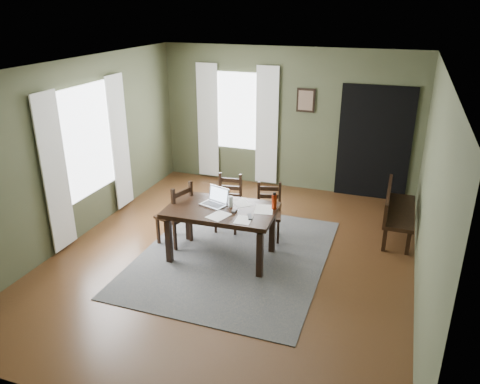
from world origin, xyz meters
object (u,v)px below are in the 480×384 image
at_px(dining_table, 221,214).
at_px(laptop, 216,200).
at_px(bench, 395,208).
at_px(chair_back_right, 269,212).
at_px(chair_end, 176,215).
at_px(chair_back_left, 229,204).
at_px(water_bottle, 274,201).

distance_m(dining_table, laptop, 0.23).
bearing_deg(bench, chair_back_right, 112.20).
bearing_deg(laptop, chair_end, -165.03).
bearing_deg(chair_end, chair_back_left, 160.21).
distance_m(dining_table, chair_back_right, 0.96).
bearing_deg(chair_end, chair_back_right, 134.75).
distance_m(chair_end, chair_back_right, 1.41).
relative_size(bench, water_bottle, 5.61).
xyz_separation_m(chair_back_left, chair_back_right, (0.69, -0.08, -0.01)).
distance_m(chair_back_left, bench, 2.62).
bearing_deg(chair_back_left, dining_table, -81.74).
xyz_separation_m(chair_end, chair_back_right, (1.25, 0.66, -0.06)).
relative_size(chair_back_right, bench, 0.64).
bearing_deg(dining_table, laptop, 136.06).
distance_m(bench, laptop, 2.85).
relative_size(chair_end, chair_back_left, 1.10).
height_order(chair_back_right, bench, chair_back_right).
xyz_separation_m(chair_end, laptop, (0.66, -0.04, 0.35)).
height_order(dining_table, bench, same).
relative_size(chair_end, bench, 0.72).
relative_size(chair_back_left, bench, 0.66).
bearing_deg(chair_end, bench, 131.45).
bearing_deg(dining_table, chair_back_left, 102.12).
distance_m(chair_end, water_bottle, 1.54).
relative_size(dining_table, water_bottle, 6.39).
distance_m(dining_table, water_bottle, 0.77).
height_order(chair_end, bench, chair_end).
height_order(chair_end, water_bottle, water_bottle).
relative_size(laptop, water_bottle, 1.70).
xyz_separation_m(dining_table, chair_back_left, (-0.23, 0.89, -0.24)).
bearing_deg(laptop, dining_table, -23.61).
relative_size(chair_back_right, laptop, 2.09).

